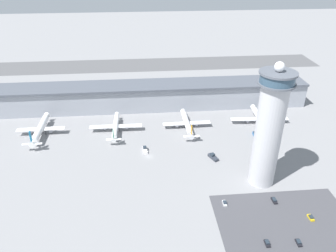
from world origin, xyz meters
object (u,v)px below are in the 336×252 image
at_px(control_tower, 269,128).
at_px(airplane_gate_delta, 260,119).
at_px(airplane_gate_alpha, 40,129).
at_px(service_truck_fuel, 188,126).
at_px(car_navy_sedan, 225,203).
at_px(service_truck_water, 255,134).
at_px(service_truck_catering, 145,150).
at_px(car_green_van, 311,218).
at_px(car_white_wagon, 274,200).
at_px(airplane_gate_bravo, 116,126).
at_px(car_red_hatchback, 267,243).
at_px(airplane_gate_charlie, 187,123).
at_px(car_maroon_suv, 299,243).
at_px(service_truck_baggage, 213,157).

distance_m(control_tower, airplane_gate_delta, 73.41).
height_order(airplane_gate_alpha, service_truck_fuel, airplane_gate_alpha).
bearing_deg(car_navy_sedan, service_truck_fuel, 95.17).
height_order(control_tower, airplane_gate_alpha, control_tower).
bearing_deg(control_tower, car_navy_sedan, -145.57).
height_order(control_tower, service_truck_water, control_tower).
bearing_deg(service_truck_fuel, airplane_gate_delta, 0.19).
bearing_deg(service_truck_fuel, car_navy_sedan, -84.83).
distance_m(service_truck_catering, service_truck_fuel, 42.04).
height_order(service_truck_catering, service_truck_fuel, service_truck_catering).
distance_m(control_tower, car_green_van, 46.15).
xyz_separation_m(airplane_gate_delta, service_truck_catering, (-83.39, -28.60, -2.90)).
relative_size(car_green_van, car_white_wagon, 0.89).
bearing_deg(airplane_gate_delta, airplane_gate_bravo, -178.68).
bearing_deg(car_red_hatchback, airplane_gate_bravo, 123.79).
xyz_separation_m(control_tower, airplane_gate_bravo, (-81.30, 61.61, -28.70)).
distance_m(control_tower, service_truck_fuel, 77.83).
bearing_deg(car_green_van, car_navy_sedan, 160.59).
relative_size(airplane_gate_charlie, service_truck_catering, 5.17).
xyz_separation_m(airplane_gate_charlie, service_truck_water, (44.60, -14.78, -2.86)).
bearing_deg(car_navy_sedan, airplane_gate_delta, 60.63).
distance_m(airplane_gate_charlie, airplane_gate_delta, 53.18).
relative_size(airplane_gate_alpha, airplane_gate_bravo, 1.11).
xyz_separation_m(service_truck_fuel, car_white_wagon, (32.57, -80.38, -0.31)).
bearing_deg(airplane_gate_charlie, control_tower, -62.97).
bearing_deg(car_green_van, service_truck_catering, 139.54).
bearing_deg(car_maroon_suv, airplane_gate_delta, 79.82).
xyz_separation_m(control_tower, car_green_van, (14.31, -29.72, -32.28)).
bearing_deg(service_truck_catering, control_tower, -29.70).
relative_size(control_tower, car_navy_sedan, 16.62).
xyz_separation_m(control_tower, car_white_wagon, (1.55, -16.58, -32.32)).
xyz_separation_m(service_truck_catering, service_truck_baggage, (40.75, -11.97, 0.08)).
relative_size(airplane_gate_alpha, service_truck_baggage, 5.12).
bearing_deg(car_navy_sedan, car_maroon_suv, -46.36).
height_order(control_tower, car_red_hatchback, control_tower).
xyz_separation_m(airplane_gate_alpha, service_truck_catering, (69.66, -26.06, -3.76)).
height_order(airplane_gate_delta, car_navy_sedan, airplane_gate_delta).
distance_m(control_tower, service_truck_baggage, 44.83).
bearing_deg(car_green_van, control_tower, 115.71).
height_order(airplane_gate_alpha, car_navy_sedan, airplane_gate_alpha).
height_order(airplane_gate_charlie, service_truck_baggage, airplane_gate_charlie).
bearing_deg(airplane_gate_alpha, car_maroon_suv, -38.09).
height_order(airplane_gate_delta, service_truck_fuel, airplane_gate_delta).
relative_size(airplane_gate_alpha, service_truck_fuel, 6.21).
xyz_separation_m(control_tower, airplane_gate_delta, (21.40, 63.97, -28.98)).
height_order(airplane_gate_alpha, service_truck_catering, airplane_gate_alpha).
height_order(airplane_gate_charlie, car_green_van, airplane_gate_charlie).
height_order(airplane_gate_alpha, airplane_gate_bravo, airplane_gate_alpha).
height_order(airplane_gate_delta, car_red_hatchback, airplane_gate_delta).
distance_m(service_truck_water, car_maroon_suv, 91.56).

